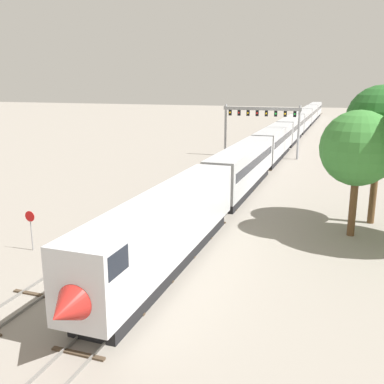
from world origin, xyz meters
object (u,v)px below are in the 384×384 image
Objects in this scene: passenger_train at (292,128)px; trackside_tree_left at (381,120)px; stop_sign at (31,225)px; signal_gantry at (261,119)px; trackside_tree_mid at (358,149)px.

passenger_train is 13.38× the size of trackside_tree_left.
stop_sign is 0.25× the size of trackside_tree_left.
signal_gantry is 1.06× the size of trackside_tree_left.
signal_gantry is 33.98m from trackside_tree_left.
passenger_train is 21.83m from signal_gantry.
trackside_tree_left is 4.55m from trackside_tree_mid.
trackside_tree_mid is (21.22, 10.70, 4.89)m from stop_sign.
passenger_train is 15.83× the size of trackside_tree_mid.
stop_sign is (-10.00, -66.33, -0.74)m from passenger_train.
passenger_train is 56.90m from trackside_tree_mid.
trackside_tree_left is (12.83, -51.78, 5.98)m from passenger_train.
trackside_tree_left is at bearing 32.52° from stop_sign.
stop_sign is at bearing -147.48° from trackside_tree_left.
trackside_tree_left reaches higher than stop_sign.
passenger_train is 53.68m from trackside_tree_left.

